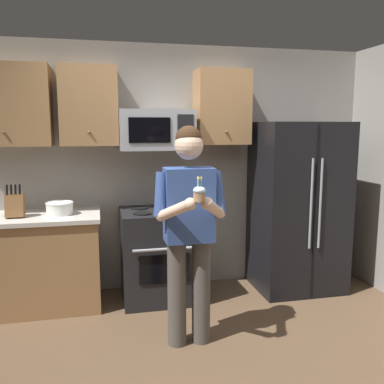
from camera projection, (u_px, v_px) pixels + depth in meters
The scene contains 11 objects.
ground_plane at pixel (207, 369), 3.04m from camera, with size 6.00×6.00×0.00m, color brown.
wall_back at pixel (167, 169), 4.52m from camera, with size 4.40×0.10×2.60m, color gray.
oven_range at pixel (159, 254), 4.24m from camera, with size 0.76×0.70×0.93m.
microwave at pixel (156, 130), 4.16m from camera, with size 0.74×0.41×0.40m.
refrigerator at pixel (298, 207), 4.46m from camera, with size 0.90×0.75×1.80m.
cabinet_row_upper at pixel (97, 106), 4.05m from camera, with size 2.78×0.36×0.76m.
counter_left at pixel (25, 263), 3.98m from camera, with size 1.44×0.66×0.92m.
knife_block at pixel (15, 205), 3.83m from camera, with size 0.16×0.15×0.32m.
bowl_large_white at pixel (60, 208), 3.97m from camera, with size 0.26×0.26×0.12m.
person at pixel (189, 224), 3.24m from camera, with size 0.60×0.48×1.76m.
cupcake at pixel (199, 193), 2.88m from camera, with size 0.09×0.09×0.17m.
Camera 1 is at (-0.72, -2.71, 1.75)m, focal length 38.82 mm.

